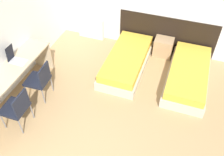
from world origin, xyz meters
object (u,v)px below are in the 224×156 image
nightstand (163,47)px  chair_near_notebook (17,107)px  bed_near_door (188,75)px  chair_near_laptop (40,79)px  laptop (15,58)px  bed_near_window (127,61)px

nightstand → chair_near_notebook: bearing=-125.0°
bed_near_door → chair_near_laptop: (-2.89, -1.49, 0.30)m
nightstand → chair_near_notebook: (-2.16, -3.09, 0.26)m
nightstand → chair_near_laptop: bearing=-133.3°
bed_near_door → nightstand: nightstand is taller
chair_near_laptop → laptop: size_ratio=2.42×
bed_near_door → chair_near_notebook: bearing=-141.7°
bed_near_window → laptop: bearing=-144.3°
nightstand → laptop: size_ratio=1.33×
nightstand → laptop: 3.54m
chair_near_laptop → chair_near_notebook: (0.00, -0.79, 0.00)m
chair_near_notebook → chair_near_laptop: bearing=89.5°
bed_near_door → laptop: bearing=-157.5°
chair_near_notebook → laptop: (-0.53, 0.87, 0.34)m
chair_near_notebook → bed_near_door: bearing=37.8°
laptop → bed_near_window: bearing=35.5°
laptop → nightstand: bearing=39.2°
bed_near_door → laptop: (-3.42, -1.41, 0.65)m
chair_near_laptop → laptop: bearing=168.7°
chair_near_laptop → bed_near_window: bearing=42.9°
bed_near_window → chair_near_laptop: (-1.43, -1.49, 0.30)m
bed_near_door → chair_near_laptop: 3.27m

